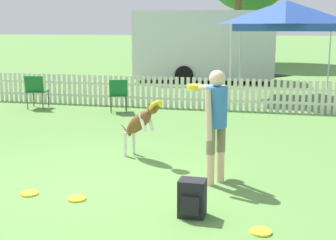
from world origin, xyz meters
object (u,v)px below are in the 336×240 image
object	(u,v)px
frisbee_near_dog	(77,199)
folding_chair_green_right	(36,89)
folding_chair_center	(118,93)
equipment_trailer	(205,45)
frisbee_near_handler	(29,193)
handler_person	(215,114)
frisbee_midfield	(187,190)
backpack_on_grass	(192,198)
leaping_dog	(140,122)
canopy_tent_main	(286,16)
frisbee_far_scatter	(261,232)

from	to	relation	value
frisbee_near_dog	folding_chair_green_right	world-z (taller)	folding_chair_green_right
folding_chair_center	equipment_trailer	world-z (taller)	equipment_trailer
equipment_trailer	frisbee_near_handler	bearing A→B (deg)	-95.48
handler_person	frisbee_midfield	bearing A→B (deg)	-179.89
frisbee_midfield	backpack_on_grass	xyz separation A→B (m)	(0.21, -0.80, 0.20)
leaping_dog	folding_chair_center	bearing A→B (deg)	-121.09
backpack_on_grass	leaping_dog	bearing A→B (deg)	120.76
frisbee_near_handler	backpack_on_grass	world-z (taller)	backpack_on_grass
leaping_dog	folding_chair_green_right	xyz separation A→B (m)	(-3.99, 3.85, -0.09)
frisbee_near_handler	folding_chair_center	size ratio (longest dim) A/B	0.27
frisbee_near_dog	backpack_on_grass	distance (m)	1.48
equipment_trailer	handler_person	bearing A→B (deg)	-85.20
canopy_tent_main	frisbee_near_handler	bearing A→B (deg)	-108.12
frisbee_midfield	canopy_tent_main	xyz separation A→B (m)	(1.12, 8.64, 2.38)
frisbee_midfield	backpack_on_grass	world-z (taller)	backpack_on_grass
frisbee_far_scatter	backpack_on_grass	distance (m)	0.83
handler_person	frisbee_near_dog	world-z (taller)	handler_person
leaping_dog	backpack_on_grass	distance (m)	2.46
frisbee_midfield	frisbee_near_handler	bearing A→B (deg)	-162.28
folding_chair_green_right	canopy_tent_main	world-z (taller)	canopy_tent_main
backpack_on_grass	frisbee_midfield	bearing A→B (deg)	105.06
backpack_on_grass	equipment_trailer	size ratio (longest dim) A/B	0.07
leaping_dog	frisbee_midfield	xyz separation A→B (m)	(1.03, -1.29, -0.59)
frisbee_far_scatter	backpack_on_grass	bearing A→B (deg)	161.49
frisbee_near_handler	frisbee_midfield	world-z (taller)	same
folding_chair_center	folding_chair_green_right	bearing A→B (deg)	-21.99
handler_person	leaping_dog	world-z (taller)	handler_person
frisbee_near_dog	folding_chair_center	xyz separation A→B (m)	(-1.53, 5.76, 0.48)
folding_chair_center	leaping_dog	bearing A→B (deg)	92.96
leaping_dog	folding_chair_center	world-z (taller)	leaping_dog
leaping_dog	frisbee_midfield	bearing A→B (deg)	72.96
equipment_trailer	backpack_on_grass	bearing A→B (deg)	-86.37
frisbee_near_handler	canopy_tent_main	xyz separation A→B (m)	(3.02, 9.24, 2.38)
frisbee_far_scatter	folding_chair_center	size ratio (longest dim) A/B	0.27
frisbee_far_scatter	folding_chair_green_right	world-z (taller)	folding_chair_green_right
frisbee_midfield	frisbee_far_scatter	xyz separation A→B (m)	(0.98, -1.05, 0.00)
leaping_dog	frisbee_near_dog	size ratio (longest dim) A/B	4.44
handler_person	folding_chair_center	distance (m)	5.64
leaping_dog	frisbee_midfield	world-z (taller)	leaping_dog
frisbee_far_scatter	equipment_trailer	world-z (taller)	equipment_trailer
frisbee_near_dog	canopy_tent_main	distance (m)	9.86
canopy_tent_main	equipment_trailer	distance (m)	4.94
leaping_dog	frisbee_far_scatter	size ratio (longest dim) A/B	4.44
frisbee_near_dog	frisbee_far_scatter	xyz separation A→B (m)	(2.23, -0.42, 0.00)
handler_person	leaping_dog	size ratio (longest dim) A/B	1.52
folding_chair_center	equipment_trailer	xyz separation A→B (m)	(0.90, 7.32, 0.91)
frisbee_near_dog	canopy_tent_main	xyz separation A→B (m)	(2.37, 9.27, 2.38)
folding_chair_green_right	folding_chair_center	bearing A→B (deg)	171.71
folding_chair_green_right	equipment_trailer	distance (m)	8.00
frisbee_near_dog	handler_person	bearing A→B (deg)	34.34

